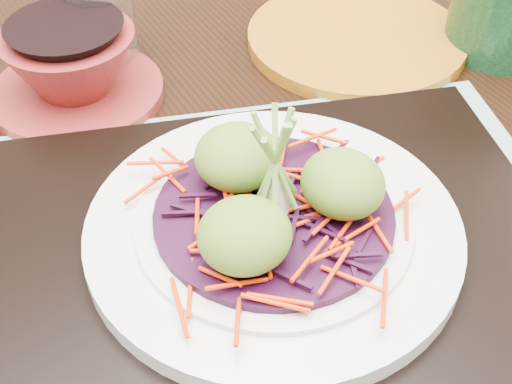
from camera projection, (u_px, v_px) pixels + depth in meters
dining_table at (212, 310)px, 0.60m from camera, size 1.37×1.01×0.79m
placemat at (273, 257)px, 0.50m from camera, size 0.56×0.51×0.00m
serving_tray at (273, 246)px, 0.50m from camera, size 0.48×0.43×0.02m
white_plate at (273, 229)px, 0.48m from camera, size 0.26×0.26×0.02m
cabbage_bed at (274, 215)px, 0.48m from camera, size 0.16×0.16×0.01m
carrot_julienne at (274, 206)px, 0.47m from camera, size 0.20×0.20×0.01m
guacamole_scoops at (275, 190)px, 0.46m from camera, size 0.14×0.12×0.04m
scallion_garnish at (275, 167)px, 0.45m from camera, size 0.06×0.06×0.09m
water_glass at (101, 19)px, 0.66m from camera, size 0.07×0.07×0.09m
terracotta_bowl_set at (73, 71)px, 0.63m from camera, size 0.19×0.19×0.07m
yellow_plate at (356, 38)px, 0.72m from camera, size 0.26×0.26×0.01m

